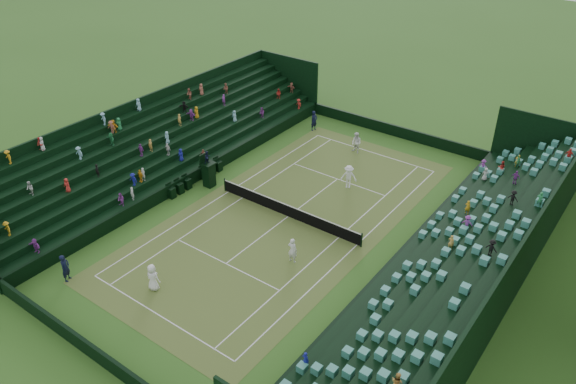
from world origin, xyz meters
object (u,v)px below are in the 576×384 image
(player_far_east, at_px, (349,177))
(player_far_west, at_px, (356,143))
(player_near_west, at_px, (153,277))
(tennis_net, at_px, (288,210))
(umpire_chair, at_px, (208,171))
(player_near_east, at_px, (293,250))

(player_far_east, bearing_deg, player_far_west, 89.25)
(player_far_east, bearing_deg, player_near_west, -126.08)
(tennis_net, relative_size, player_far_east, 6.35)
(tennis_net, bearing_deg, player_far_west, 95.88)
(player_far_west, bearing_deg, tennis_net, -71.25)
(tennis_net, xyz_separation_m, player_far_east, (1.28, 5.84, 0.39))
(umpire_chair, xyz_separation_m, player_near_east, (10.38, -3.66, -0.38))
(player_near_west, xyz_separation_m, player_far_east, (3.06, 16.39, 0.06))
(player_near_west, height_order, player_far_east, player_far_east)
(player_near_west, xyz_separation_m, player_far_west, (0.64, 21.65, 0.03))
(tennis_net, height_order, umpire_chair, umpire_chair)
(player_near_west, distance_m, player_far_west, 21.66)
(player_far_west, bearing_deg, umpire_chair, -105.65)
(player_near_west, bearing_deg, player_far_west, -100.95)
(tennis_net, height_order, player_near_west, player_near_west)
(tennis_net, distance_m, player_far_east, 5.99)
(player_near_east, distance_m, player_far_west, 15.49)
(tennis_net, xyz_separation_m, player_near_west, (-1.78, -10.56, 0.34))
(umpire_chair, relative_size, player_far_west, 1.61)
(umpire_chair, bearing_deg, player_far_east, 34.99)
(umpire_chair, distance_m, player_near_west, 11.78)
(player_far_west, xyz_separation_m, player_far_east, (2.43, -5.26, 0.02))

